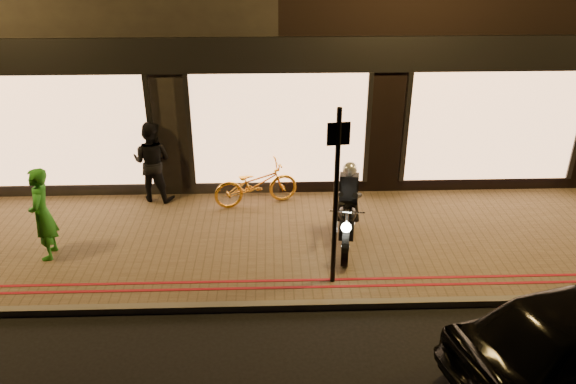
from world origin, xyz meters
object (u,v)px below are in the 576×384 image
at_px(motorcycle, 347,214).
at_px(bicycle_gold, 256,184).
at_px(sign_post, 336,190).
at_px(person_green, 42,214).

distance_m(motorcycle, bicycle_gold, 2.38).
xyz_separation_m(motorcycle, sign_post, (-0.38, -1.19, 1.06)).
xyz_separation_m(sign_post, bicycle_gold, (-1.31, 2.86, -1.21)).
xyz_separation_m(motorcycle, person_green, (-5.35, -0.24, 0.23)).
height_order(motorcycle, person_green, person_green).
relative_size(sign_post, bicycle_gold, 1.69).
height_order(sign_post, bicycle_gold, sign_post).
bearing_deg(motorcycle, person_green, -168.15).
bearing_deg(motorcycle, sign_post, -98.28).
relative_size(motorcycle, person_green, 1.15).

